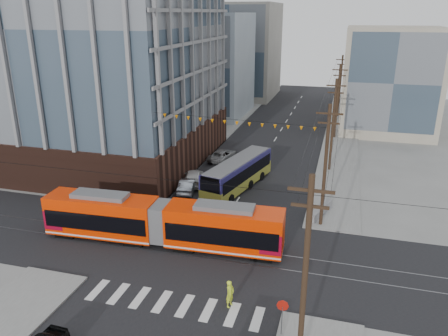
# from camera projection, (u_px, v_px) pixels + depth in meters

# --- Properties ---
(ground) EXTENTS (160.00, 160.00, 0.00)m
(ground) POSITION_uv_depth(u_px,v_px,m) (189.00, 278.00, 31.30)
(ground) COLOR slate
(office_building) EXTENTS (30.00, 25.00, 28.60)m
(office_building) POSITION_uv_depth(u_px,v_px,m) (80.00, 45.00, 52.95)
(office_building) COLOR #381E16
(office_building) RESTS_ON ground
(bg_bldg_nw_near) EXTENTS (18.00, 16.00, 18.00)m
(bg_bldg_nw_near) POSITION_uv_depth(u_px,v_px,m) (198.00, 65.00, 79.75)
(bg_bldg_nw_near) COLOR #8C99A5
(bg_bldg_nw_near) RESTS_ON ground
(bg_bldg_ne_near) EXTENTS (14.00, 14.00, 16.00)m
(bg_bldg_ne_near) POSITION_uv_depth(u_px,v_px,m) (390.00, 80.00, 68.06)
(bg_bldg_ne_near) COLOR gray
(bg_bldg_ne_near) RESTS_ON ground
(bg_bldg_nw_far) EXTENTS (16.00, 18.00, 20.00)m
(bg_bldg_nw_far) POSITION_uv_depth(u_px,v_px,m) (240.00, 51.00, 96.79)
(bg_bldg_nw_far) COLOR gray
(bg_bldg_nw_far) RESTS_ON ground
(bg_bldg_ne_far) EXTENTS (16.00, 16.00, 14.00)m
(bg_bldg_ne_far) POSITION_uv_depth(u_px,v_px,m) (392.00, 72.00, 86.02)
(bg_bldg_ne_far) COLOR #8C99A5
(bg_bldg_ne_far) RESTS_ON ground
(utility_pole_near) EXTENTS (0.30, 0.30, 11.00)m
(utility_pole_near) POSITION_uv_depth(u_px,v_px,m) (305.00, 277.00, 21.85)
(utility_pole_near) COLOR black
(utility_pole_near) RESTS_ON ground
(utility_pole_far) EXTENTS (0.30, 0.30, 11.00)m
(utility_pole_far) POSITION_uv_depth(u_px,v_px,m) (340.00, 87.00, 78.06)
(utility_pole_far) COLOR black
(utility_pole_far) RESTS_ON ground
(streetcar) EXTENTS (19.95, 3.77, 3.82)m
(streetcar) POSITION_uv_depth(u_px,v_px,m) (161.00, 222.00, 35.50)
(streetcar) COLOR #E72A00
(streetcar) RESTS_ON ground
(city_bus) EXTENTS (5.23, 12.06, 3.34)m
(city_bus) POSITION_uv_depth(u_px,v_px,m) (238.00, 174.00, 46.83)
(city_bus) COLOR #1E1A4E
(city_bus) RESTS_ON ground
(parked_car_silver) EXTENTS (2.21, 4.66, 1.47)m
(parked_car_silver) POSITION_uv_depth(u_px,v_px,m) (188.00, 185.00, 46.26)
(parked_car_silver) COLOR #8F97A3
(parked_car_silver) RESTS_ON ground
(parked_car_white) EXTENTS (3.52, 5.55, 1.50)m
(parked_car_white) POSITION_uv_depth(u_px,v_px,m) (194.00, 177.00, 48.41)
(parked_car_white) COLOR silver
(parked_car_white) RESTS_ON ground
(parked_car_grey) EXTENTS (3.10, 5.49, 1.45)m
(parked_car_grey) POSITION_uv_depth(u_px,v_px,m) (222.00, 155.00, 56.09)
(parked_car_grey) COLOR slate
(parked_car_grey) RESTS_ON ground
(pedestrian) EXTENTS (0.65, 0.80, 1.88)m
(pedestrian) POSITION_uv_depth(u_px,v_px,m) (230.00, 294.00, 28.05)
(pedestrian) COLOR #CDE62A
(pedestrian) RESTS_ON ground
(stop_sign) EXTENTS (0.75, 0.75, 2.33)m
(stop_sign) POSITION_uv_depth(u_px,v_px,m) (282.00, 320.00, 25.35)
(stop_sign) COLOR #AA150B
(stop_sign) RESTS_ON ground
(jersey_barrier) EXTENTS (2.31, 4.54, 0.89)m
(jersey_barrier) POSITION_uv_depth(u_px,v_px,m) (320.00, 211.00, 40.88)
(jersey_barrier) COLOR gray
(jersey_barrier) RESTS_ON ground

